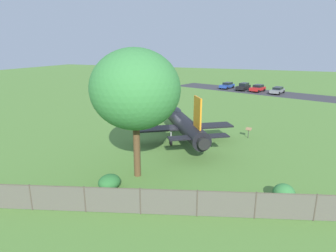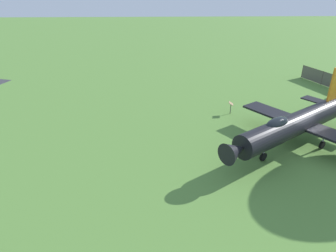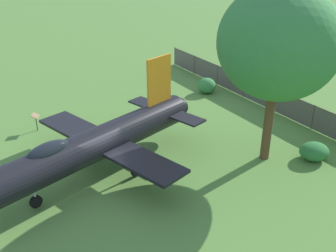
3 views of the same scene
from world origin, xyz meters
name	(u,v)px [view 3 (image 3 of 3)]	position (x,y,z in m)	size (l,w,h in m)	color
ground_plane	(99,175)	(0.00, 0.00, 0.00)	(200.00, 200.00, 0.00)	#568438
display_jet	(91,146)	(-0.30, -0.20, 1.88)	(12.79, 10.16, 5.36)	black
shade_tree	(278,43)	(9.19, -0.44, 6.53)	(6.02, 6.46, 9.42)	brown
perimeter_fence	(293,108)	(13.26, 3.72, 0.89)	(9.20, 28.03, 1.67)	#4C4238
shrub_near_fence	(207,86)	(9.25, 9.86, 0.61)	(1.43, 1.37, 1.22)	#387F3D
shrub_by_tree	(314,151)	(11.77, -1.24, 0.50)	(1.65, 1.46, 0.99)	#2D7033
info_plaque	(36,118)	(-3.41, 6.18, 0.85)	(0.52, 0.67, 1.14)	#333333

